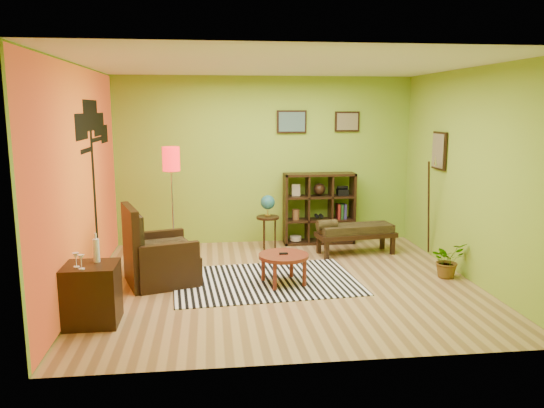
{
  "coord_description": "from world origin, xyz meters",
  "views": [
    {
      "loc": [
        -0.93,
        -6.64,
        2.27
      ],
      "look_at": [
        -0.14,
        0.06,
        1.05
      ],
      "focal_mm": 35.0,
      "sensor_mm": 36.0,
      "label": 1
    }
  ],
  "objects": [
    {
      "name": "zebra_rug",
      "position": [
        -0.22,
        0.09,
        0.01
      ],
      "size": [
        2.54,
        1.8,
        0.01
      ],
      "primitive_type": "cube",
      "rotation": [
        0.0,
        0.0,
        0.08
      ],
      "color": "white",
      "rests_on": "ground"
    },
    {
      "name": "potted_plant",
      "position": [
        2.25,
        -0.02,
        0.19
      ],
      "size": [
        0.57,
        0.6,
        0.38
      ],
      "primitive_type": "imported",
      "rotation": [
        0.0,
        0.0,
        0.32
      ],
      "color": "#26661E",
      "rests_on": "ground"
    },
    {
      "name": "floor_lamp",
      "position": [
        -1.48,
        1.13,
        1.4
      ],
      "size": [
        0.26,
        0.26,
        1.73
      ],
      "color": "silver",
      "rests_on": "ground"
    },
    {
      "name": "side_cabinet",
      "position": [
        -2.2,
        -1.09,
        0.33
      ],
      "size": [
        0.55,
        0.5,
        0.97
      ],
      "color": "black",
      "rests_on": "ground"
    },
    {
      "name": "ground",
      "position": [
        0.0,
        0.0,
        0.0
      ],
      "size": [
        5.0,
        5.0,
        0.0
      ],
      "primitive_type": "plane",
      "color": "tan",
      "rests_on": "ground"
    },
    {
      "name": "bench",
      "position": [
        1.3,
        1.27,
        0.37
      ],
      "size": [
        1.3,
        0.61,
        0.58
      ],
      "color": "black",
      "rests_on": "ground"
    },
    {
      "name": "cube_shelf",
      "position": [
        0.91,
        2.03,
        0.6
      ],
      "size": [
        1.2,
        0.35,
        1.2
      ],
      "color": "black",
      "rests_on": "ground"
    },
    {
      "name": "room_shell",
      "position": [
        -0.09,
        0.01,
        1.8
      ],
      "size": [
        5.04,
        4.54,
        2.82
      ],
      "color": "#86B231",
      "rests_on": "ground"
    },
    {
      "name": "armchair",
      "position": [
        -1.64,
        0.21,
        0.32
      ],
      "size": [
        1.07,
        1.06,
        1.05
      ],
      "color": "black",
      "rests_on": "ground"
    },
    {
      "name": "globe_table",
      "position": [
        -0.01,
        1.69,
        0.68
      ],
      "size": [
        0.37,
        0.37,
        0.9
      ],
      "color": "black",
      "rests_on": "ground"
    },
    {
      "name": "coffee_table",
      "position": [
        0.0,
        -0.04,
        0.35
      ],
      "size": [
        0.65,
        0.65,
        0.42
      ],
      "color": "maroon",
      "rests_on": "ground"
    }
  ]
}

